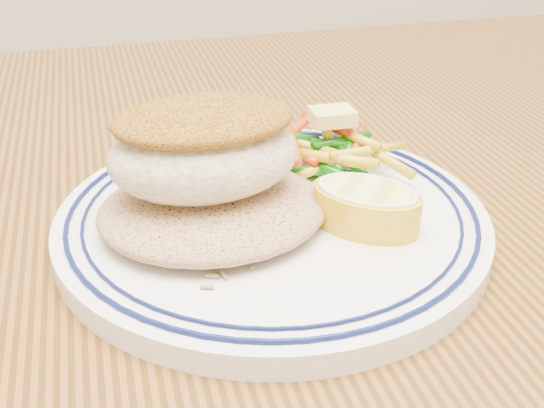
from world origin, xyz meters
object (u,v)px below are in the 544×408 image
(plate, at_px, (272,219))
(fish_fillet, at_px, (204,147))
(dining_table, at_px, (300,344))
(vegetable_pile, at_px, (326,148))
(rice_pilaf, at_px, (213,204))
(lemon_wedge, at_px, (366,205))

(plate, bearing_deg, fish_fillet, 179.18)
(dining_table, height_order, vegetable_pile, vegetable_pile)
(rice_pilaf, xyz_separation_m, fish_fillet, (-0.00, 0.01, 0.03))
(dining_table, xyz_separation_m, fish_fillet, (-0.06, -0.00, 0.16))
(rice_pilaf, bearing_deg, fish_fillet, 114.55)
(dining_table, bearing_deg, lemon_wedge, -50.65)
(dining_table, bearing_deg, fish_fillet, -178.54)
(fish_fillet, distance_m, vegetable_pile, 0.11)
(rice_pilaf, distance_m, vegetable_pile, 0.11)
(rice_pilaf, distance_m, fish_fillet, 0.04)
(dining_table, xyz_separation_m, lemon_wedge, (0.03, -0.03, 0.13))
(rice_pilaf, relative_size, fish_fillet, 1.23)
(lemon_wedge, bearing_deg, rice_pilaf, 163.33)
(lemon_wedge, bearing_deg, vegetable_pile, 87.22)
(fish_fillet, distance_m, lemon_wedge, 0.10)
(dining_table, height_order, fish_fillet, fish_fillet)
(dining_table, height_order, lemon_wedge, lemon_wedge)
(vegetable_pile, bearing_deg, plate, -135.10)
(vegetable_pile, bearing_deg, lemon_wedge, -92.78)
(plate, bearing_deg, lemon_wedge, -32.69)
(dining_table, height_order, plate, plate)
(vegetable_pile, height_order, lemon_wedge, vegetable_pile)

